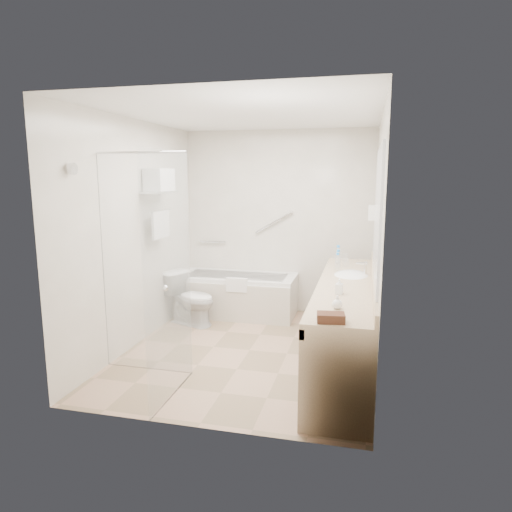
% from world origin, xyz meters
% --- Properties ---
extents(floor, '(3.20, 3.20, 0.00)m').
position_xyz_m(floor, '(0.00, 0.00, 0.00)').
color(floor, tan).
rests_on(floor, ground).
extents(ceiling, '(2.60, 3.20, 0.10)m').
position_xyz_m(ceiling, '(0.00, 0.00, 2.50)').
color(ceiling, white).
rests_on(ceiling, wall_back).
extents(wall_back, '(2.60, 0.10, 2.50)m').
position_xyz_m(wall_back, '(0.00, 1.60, 1.25)').
color(wall_back, beige).
rests_on(wall_back, ground).
extents(wall_front, '(2.60, 0.10, 2.50)m').
position_xyz_m(wall_front, '(0.00, -1.60, 1.25)').
color(wall_front, beige).
rests_on(wall_front, ground).
extents(wall_left, '(0.10, 3.20, 2.50)m').
position_xyz_m(wall_left, '(-1.30, 0.00, 1.25)').
color(wall_left, beige).
rests_on(wall_left, ground).
extents(wall_right, '(0.10, 3.20, 2.50)m').
position_xyz_m(wall_right, '(1.30, 0.00, 1.25)').
color(wall_right, beige).
rests_on(wall_right, ground).
extents(bathtub, '(1.60, 0.73, 0.59)m').
position_xyz_m(bathtub, '(-0.50, 1.24, 0.28)').
color(bathtub, white).
rests_on(bathtub, floor).
extents(grab_bar_short, '(0.40, 0.03, 0.03)m').
position_xyz_m(grab_bar_short, '(-0.95, 1.56, 0.95)').
color(grab_bar_short, silver).
rests_on(grab_bar_short, wall_back).
extents(grab_bar_long, '(0.53, 0.03, 0.33)m').
position_xyz_m(grab_bar_long, '(-0.05, 1.56, 1.25)').
color(grab_bar_long, silver).
rests_on(grab_bar_long, wall_back).
extents(shower_enclosure, '(0.96, 0.91, 2.11)m').
position_xyz_m(shower_enclosure, '(-0.63, -0.93, 1.07)').
color(shower_enclosure, silver).
rests_on(shower_enclosure, floor).
extents(towel_shelf, '(0.24, 0.55, 0.81)m').
position_xyz_m(towel_shelf, '(-1.17, 0.35, 1.75)').
color(towel_shelf, silver).
rests_on(towel_shelf, wall_left).
extents(vanity_counter, '(0.55, 2.70, 0.95)m').
position_xyz_m(vanity_counter, '(1.02, -0.15, 0.64)').
color(vanity_counter, tan).
rests_on(vanity_counter, floor).
extents(sink, '(0.40, 0.52, 0.14)m').
position_xyz_m(sink, '(1.05, 0.25, 0.82)').
color(sink, white).
rests_on(sink, vanity_counter).
extents(faucet, '(0.03, 0.03, 0.14)m').
position_xyz_m(faucet, '(1.20, 0.25, 0.93)').
color(faucet, silver).
rests_on(faucet, vanity_counter).
extents(mirror, '(0.02, 2.00, 1.20)m').
position_xyz_m(mirror, '(1.29, -0.15, 1.55)').
color(mirror, silver).
rests_on(mirror, wall_right).
extents(hairdryer_unit, '(0.08, 0.10, 0.18)m').
position_xyz_m(hairdryer_unit, '(1.25, 1.05, 1.45)').
color(hairdryer_unit, white).
rests_on(hairdryer_unit, wall_right).
extents(toilet, '(0.76, 0.59, 0.66)m').
position_xyz_m(toilet, '(-0.95, 0.70, 0.33)').
color(toilet, white).
rests_on(toilet, floor).
extents(amenity_basket, '(0.21, 0.16, 0.07)m').
position_xyz_m(amenity_basket, '(0.97, -1.40, 0.88)').
color(amenity_basket, '#482619').
rests_on(amenity_basket, vanity_counter).
extents(soap_bottle_a, '(0.08, 0.15, 0.06)m').
position_xyz_m(soap_bottle_a, '(0.98, -0.59, 0.88)').
color(soap_bottle_a, white).
rests_on(soap_bottle_a, vanity_counter).
extents(soap_bottle_b, '(0.10, 0.12, 0.08)m').
position_xyz_m(soap_bottle_b, '(0.99, -1.05, 0.89)').
color(soap_bottle_b, white).
rests_on(soap_bottle_b, vanity_counter).
extents(water_bottle_left, '(0.07, 0.07, 0.22)m').
position_xyz_m(water_bottle_left, '(0.88, 0.85, 0.95)').
color(water_bottle_left, silver).
rests_on(water_bottle_left, vanity_counter).
extents(water_bottle_mid, '(0.06, 0.06, 0.21)m').
position_xyz_m(water_bottle_mid, '(0.89, 0.62, 0.94)').
color(water_bottle_mid, silver).
rests_on(water_bottle_mid, vanity_counter).
extents(water_bottle_right, '(0.06, 0.06, 0.20)m').
position_xyz_m(water_bottle_right, '(0.90, 0.42, 0.94)').
color(water_bottle_right, silver).
rests_on(water_bottle_right, vanity_counter).
extents(drinking_glass_near, '(0.10, 0.10, 0.10)m').
position_xyz_m(drinking_glass_near, '(0.98, 0.67, 0.90)').
color(drinking_glass_near, silver).
rests_on(drinking_glass_near, vanity_counter).
extents(drinking_glass_far, '(0.10, 0.10, 0.10)m').
position_xyz_m(drinking_glass_far, '(0.95, 1.00, 0.90)').
color(drinking_glass_far, silver).
rests_on(drinking_glass_far, vanity_counter).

